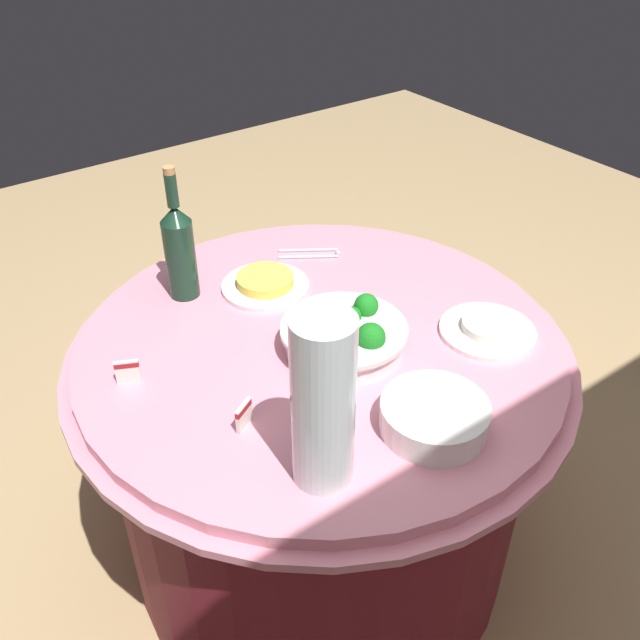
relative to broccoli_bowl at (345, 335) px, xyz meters
The scene contains 11 objects.
ground_plane 0.78m from the broccoli_bowl, 74.55° to the right, with size 6.00×6.00×0.00m, color tan.
buffet_table 0.41m from the broccoli_bowl, 74.55° to the right, with size 1.16×1.16×0.74m.
broccoli_bowl is the anchor object (origin of this frame).
plate_stack 0.30m from the broccoli_bowl, 87.65° to the left, with size 0.21×0.21×0.06m.
wine_bottle 0.46m from the broccoli_bowl, 66.03° to the right, with size 0.07×0.07×0.34m.
decorative_fruit_vase 0.38m from the broccoli_bowl, 46.19° to the left, with size 0.11×0.11×0.34m.
serving_tongs 0.43m from the broccoli_bowl, 115.34° to the right, with size 0.16×0.12×0.01m.
food_plate_rice 0.34m from the broccoli_bowl, 154.63° to the left, with size 0.22×0.22×0.03m.
food_plate_fried_egg 0.32m from the broccoli_bowl, 88.63° to the right, with size 0.22×0.22×0.04m.
label_placard_front 0.47m from the broccoli_bowl, 22.48° to the right, with size 0.05×0.03×0.05m.
label_placard_mid 0.31m from the broccoli_bowl, 14.11° to the left, with size 0.05×0.03×0.05m.
Camera 1 is at (0.74, 1.02, 1.69)m, focal length 39.12 mm.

